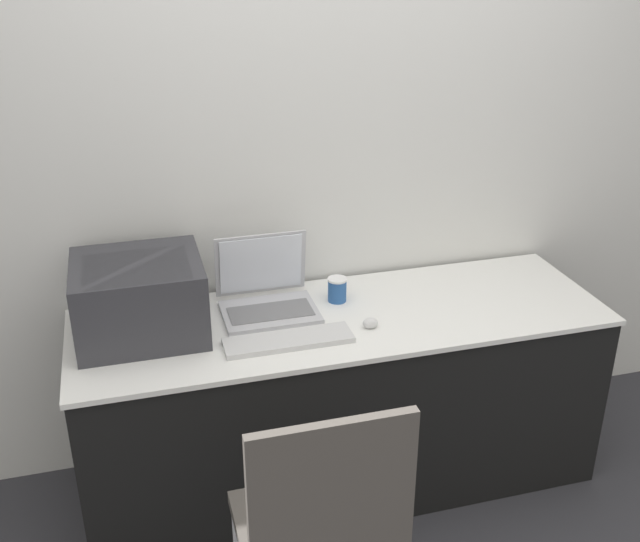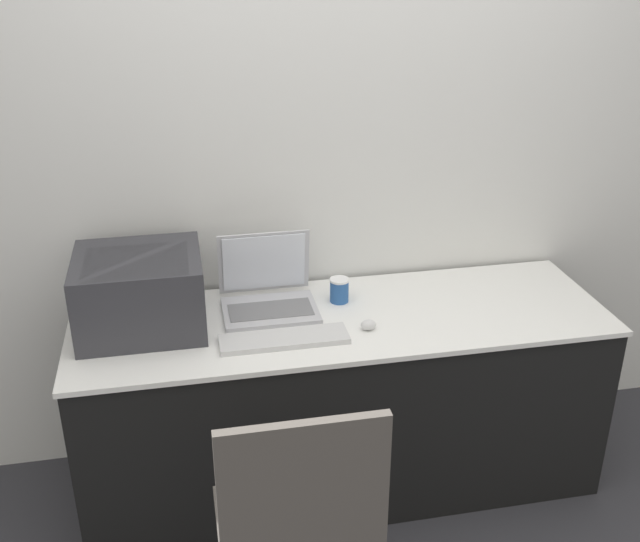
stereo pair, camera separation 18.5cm
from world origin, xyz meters
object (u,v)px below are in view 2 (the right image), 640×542
external_keyboard (284,339)px  coffee_cup (339,290)px  laptop_left (268,292)px  chair (298,521)px  mouse (368,325)px  printer (140,290)px

external_keyboard → coffee_cup: size_ratio=4.74×
laptop_left → coffee_cup: 0.28m
coffee_cup → chair: (-0.33, -0.95, -0.24)m
laptop_left → mouse: laptop_left is taller
printer → mouse: size_ratio=7.86×
laptop_left → coffee_cup: size_ratio=3.69×
laptop_left → mouse: 0.42m
printer → external_keyboard: size_ratio=0.98×
external_keyboard → chair: bearing=-95.9°
printer → external_keyboard: printer is taller
printer → coffee_cup: bearing=4.3°
mouse → printer: bearing=167.0°
laptop_left → printer: bearing=-171.8°
coffee_cup → mouse: 0.25m
laptop_left → external_keyboard: laptop_left is taller
coffee_cup → chair: chair is taller
coffee_cup → external_keyboard: bearing=-134.2°
mouse → chair: 0.83m
external_keyboard → mouse: bearing=4.6°
printer → chair: 1.04m
printer → laptop_left: size_ratio=1.26×
printer → coffee_cup: printer is taller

